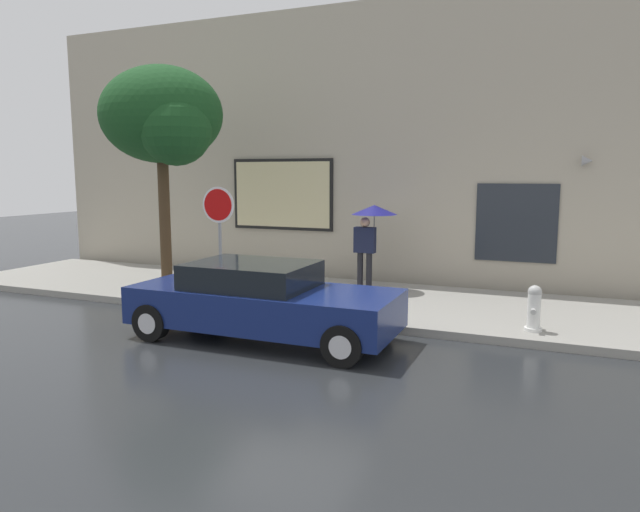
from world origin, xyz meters
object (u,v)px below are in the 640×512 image
at_px(fire_hydrant, 534,309).
at_px(pedestrian_with_umbrella, 371,222).
at_px(street_tree, 164,119).
at_px(parked_car, 262,301).
at_px(stop_sign, 219,220).

distance_m(fire_hydrant, pedestrian_with_umbrella, 4.58).
bearing_deg(street_tree, parked_car, -31.17).
xyz_separation_m(fire_hydrant, pedestrian_with_umbrella, (-3.69, 2.45, 1.19)).
distance_m(parked_car, stop_sign, 2.97).
bearing_deg(stop_sign, street_tree, 169.28).
height_order(parked_car, pedestrian_with_umbrella, pedestrian_with_umbrella).
distance_m(fire_hydrant, stop_sign, 6.44).
height_order(pedestrian_with_umbrella, street_tree, street_tree).
bearing_deg(street_tree, pedestrian_with_umbrella, 26.43).
bearing_deg(stop_sign, parked_car, -42.79).
bearing_deg(parked_car, fire_hydrant, 22.23).
distance_m(parked_car, fire_hydrant, 4.65).
bearing_deg(stop_sign, fire_hydrant, -0.81).
bearing_deg(fire_hydrant, street_tree, 177.22).
relative_size(street_tree, stop_sign, 2.10).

